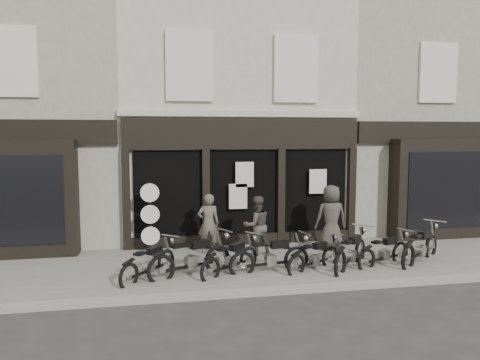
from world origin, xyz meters
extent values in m
plane|color=#2D2B28|center=(0.00, 0.00, 0.00)|extent=(90.00, 90.00, 0.00)
cube|color=#646058|center=(0.00, 0.90, 0.06)|extent=(30.00, 4.20, 0.12)
cube|color=gray|center=(0.00, -1.25, 0.07)|extent=(30.00, 0.25, 0.13)
cube|color=beige|center=(0.00, 6.00, 4.10)|extent=(7.20, 6.00, 8.20)
cube|color=black|center=(0.00, 2.92, 3.45)|extent=(7.10, 0.18, 0.90)
cube|color=black|center=(0.00, 2.98, 1.50)|extent=(6.50, 0.10, 2.95)
cube|color=black|center=(0.00, 2.91, 0.22)|extent=(7.10, 0.20, 0.44)
cube|color=#AEA897|center=(0.00, 2.95, 4.05)|extent=(7.30, 0.22, 0.18)
cube|color=beige|center=(-1.60, 2.95, 5.40)|extent=(1.35, 0.12, 2.00)
cube|color=black|center=(-1.60, 2.98, 5.40)|extent=(1.05, 0.06, 1.70)
cube|color=beige|center=(1.60, 2.95, 5.40)|extent=(1.35, 0.12, 2.00)
cube|color=black|center=(1.60, 2.98, 5.40)|extent=(1.05, 0.06, 1.70)
cube|color=black|center=(-3.45, 2.90, 1.55)|extent=(0.22, 0.22, 3.00)
cube|color=black|center=(-1.15, 2.90, 1.55)|extent=(0.22, 0.22, 3.00)
cube|color=black|center=(1.15, 2.90, 1.55)|extent=(0.22, 0.22, 3.00)
cube|color=black|center=(3.45, 2.90, 1.55)|extent=(0.22, 0.22, 3.00)
cube|color=beige|center=(0.00, 2.80, 2.25)|extent=(0.55, 0.04, 0.75)
cube|color=beige|center=(2.30, 2.80, 2.00)|extent=(0.55, 0.04, 0.75)
cube|color=beige|center=(-0.20, 2.80, 1.60)|extent=(0.55, 0.04, 0.75)
cube|color=#9D9685|center=(-6.35, 6.00, 4.10)|extent=(5.50, 6.00, 8.20)
cube|color=black|center=(-6.35, 2.65, 1.70)|extent=(3.20, 0.70, 3.20)
cube|color=black|center=(-6.35, 2.30, 1.70)|extent=(2.60, 0.06, 2.40)
cube|color=black|center=(-6.35, 2.95, 3.50)|extent=(5.40, 0.16, 0.70)
cube|color=beige|center=(-6.35, 2.96, 5.40)|extent=(1.30, 0.10, 1.90)
cube|color=black|center=(-6.35, 2.99, 5.40)|extent=(1.00, 0.06, 1.60)
cube|color=#9D9685|center=(6.35, 6.00, 4.10)|extent=(5.50, 6.00, 8.20)
cube|color=black|center=(6.35, 2.65, 1.70)|extent=(3.20, 0.70, 3.20)
cube|color=black|center=(6.35, 2.30, 1.70)|extent=(2.60, 0.06, 2.40)
cube|color=black|center=(6.35, 2.95, 3.50)|extent=(5.40, 0.16, 0.70)
cube|color=beige|center=(6.35, 2.96, 5.40)|extent=(1.30, 0.10, 1.90)
cube|color=black|center=(6.35, 2.99, 5.40)|extent=(1.00, 0.06, 1.60)
torus|color=black|center=(-2.42, 0.63, 0.31)|extent=(0.46, 0.55, 0.64)
torus|color=black|center=(-3.27, -0.43, 0.31)|extent=(0.46, 0.55, 0.64)
cube|color=black|center=(-2.84, 0.10, 0.28)|extent=(0.73, 0.90, 0.06)
cube|color=gray|center=(-2.83, 0.12, 0.35)|extent=(0.27, 0.28, 0.24)
cube|color=black|center=(-2.69, 0.29, 0.71)|extent=(0.39, 0.43, 0.16)
cube|color=black|center=(-3.02, -0.12, 0.74)|extent=(0.32, 0.34, 0.06)
cylinder|color=gray|center=(-2.29, 0.79, 0.93)|extent=(0.44, 0.37, 0.03)
torus|color=black|center=(-1.16, 0.48, 0.36)|extent=(0.70, 0.40, 0.72)
torus|color=black|center=(-2.56, -0.19, 0.36)|extent=(0.70, 0.40, 0.72)
cube|color=black|center=(-1.86, 0.15, 0.31)|extent=(1.17, 0.59, 0.06)
cube|color=gray|center=(-1.84, 0.16, 0.40)|extent=(0.31, 0.28, 0.28)
cube|color=black|center=(-1.61, 0.27, 0.80)|extent=(0.52, 0.37, 0.18)
cube|color=black|center=(-2.15, 0.01, 0.85)|extent=(0.38, 0.33, 0.06)
cylinder|color=gray|center=(-0.95, 0.58, 1.06)|extent=(0.30, 0.57, 0.04)
torus|color=black|center=(-0.37, 0.52, 0.32)|extent=(0.56, 0.46, 0.64)
torus|color=black|center=(-1.44, -0.33, 0.32)|extent=(0.56, 0.46, 0.64)
cube|color=black|center=(-0.90, 0.09, 0.28)|extent=(0.91, 0.73, 0.06)
cube|color=gray|center=(-0.89, 0.10, 0.35)|extent=(0.28, 0.27, 0.25)
cube|color=black|center=(-0.71, 0.24, 0.71)|extent=(0.44, 0.39, 0.16)
cube|color=black|center=(-1.13, -0.08, 0.75)|extent=(0.34, 0.32, 0.06)
cylinder|color=gray|center=(-0.20, 0.64, 0.94)|extent=(0.37, 0.45, 0.03)
torus|color=black|center=(0.78, 0.17, 0.33)|extent=(0.68, 0.19, 0.68)
torus|color=black|center=(-0.64, -0.06, 0.33)|extent=(0.68, 0.19, 0.68)
cube|color=black|center=(0.07, 0.05, 0.29)|extent=(1.18, 0.23, 0.06)
cube|color=gray|center=(0.09, 0.06, 0.37)|extent=(0.26, 0.21, 0.26)
cube|color=black|center=(0.33, 0.10, 0.75)|extent=(0.48, 0.24, 0.17)
cube|color=black|center=(-0.22, 0.01, 0.79)|extent=(0.33, 0.24, 0.06)
cylinder|color=gray|center=(1.00, 0.20, 0.99)|extent=(0.13, 0.58, 0.04)
torus|color=black|center=(1.75, 0.36, 0.30)|extent=(0.56, 0.38, 0.61)
torus|color=black|center=(0.63, -0.30, 0.30)|extent=(0.56, 0.38, 0.61)
cube|color=black|center=(1.19, 0.03, 0.26)|extent=(0.94, 0.58, 0.05)
cube|color=gray|center=(1.20, 0.04, 0.33)|extent=(0.27, 0.25, 0.23)
cube|color=black|center=(1.39, 0.14, 0.67)|extent=(0.43, 0.34, 0.15)
cube|color=black|center=(0.96, -0.11, 0.71)|extent=(0.32, 0.29, 0.05)
cylinder|color=gray|center=(1.91, 0.46, 0.89)|extent=(0.29, 0.46, 0.03)
torus|color=black|center=(2.66, 0.55, 0.34)|extent=(0.54, 0.57, 0.70)
torus|color=black|center=(1.65, -0.54, 0.34)|extent=(0.54, 0.57, 0.70)
cube|color=black|center=(2.16, 0.00, 0.30)|extent=(0.87, 0.92, 0.06)
cube|color=gray|center=(2.17, 0.02, 0.38)|extent=(0.30, 0.31, 0.27)
cube|color=black|center=(2.34, 0.20, 0.77)|extent=(0.45, 0.46, 0.17)
cube|color=black|center=(1.95, -0.22, 0.81)|extent=(0.36, 0.36, 0.06)
cylinder|color=gray|center=(2.82, 0.71, 1.02)|extent=(0.46, 0.43, 0.04)
torus|color=black|center=(3.71, 0.34, 0.31)|extent=(0.60, 0.32, 0.62)
torus|color=black|center=(2.50, -0.19, 0.31)|extent=(0.60, 0.32, 0.62)
cube|color=black|center=(3.10, 0.07, 0.27)|extent=(1.01, 0.48, 0.05)
cube|color=gray|center=(3.12, 0.08, 0.34)|extent=(0.27, 0.24, 0.24)
cube|color=black|center=(3.32, 0.17, 0.69)|extent=(0.45, 0.31, 0.16)
cube|color=black|center=(2.85, -0.04, 0.73)|extent=(0.32, 0.28, 0.05)
cylinder|color=gray|center=(3.89, 0.42, 0.91)|extent=(0.24, 0.50, 0.03)
torus|color=black|center=(4.77, 0.59, 0.36)|extent=(0.64, 0.51, 0.72)
torus|color=black|center=(3.54, -0.34, 0.36)|extent=(0.64, 0.51, 0.72)
cube|color=black|center=(4.16, 0.12, 0.31)|extent=(1.04, 0.81, 0.06)
cube|color=gray|center=(4.17, 0.13, 0.40)|extent=(0.32, 0.31, 0.28)
cube|color=black|center=(4.38, 0.29, 0.80)|extent=(0.50, 0.44, 0.18)
cube|color=black|center=(3.90, -0.07, 0.85)|extent=(0.38, 0.36, 0.06)
cylinder|color=gray|center=(4.96, 0.73, 1.06)|extent=(0.40, 0.52, 0.04)
imported|color=#4E4A40|center=(-1.19, 2.04, 0.96)|extent=(0.62, 0.41, 1.68)
imported|color=#423C35|center=(0.10, 1.61, 0.94)|extent=(0.89, 0.75, 1.63)
imported|color=#3C3832|center=(2.33, 1.76, 1.06)|extent=(0.93, 0.62, 1.88)
cylinder|color=black|center=(-2.78, 2.39, 0.03)|extent=(0.34, 0.34, 0.06)
cylinder|color=black|center=(-2.78, 2.39, 1.08)|extent=(0.07, 0.07, 2.16)
cylinder|color=black|center=(-2.78, 2.36, 1.83)|extent=(0.53, 0.04, 0.52)
cylinder|color=beige|center=(-2.78, 2.33, 1.83)|extent=(0.52, 0.01, 0.52)
cylinder|color=black|center=(-2.78, 2.36, 1.22)|extent=(0.53, 0.04, 0.52)
cylinder|color=beige|center=(-2.78, 2.33, 1.22)|extent=(0.52, 0.01, 0.52)
cylinder|color=black|center=(-2.78, 2.36, 0.61)|extent=(0.53, 0.04, 0.52)
cylinder|color=beige|center=(-2.78, 2.33, 0.61)|extent=(0.52, 0.01, 0.52)
camera|label=1|loc=(-2.75, -10.78, 3.46)|focal=35.00mm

